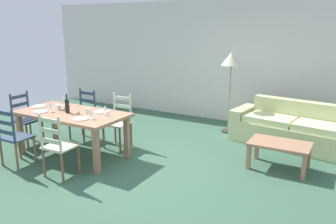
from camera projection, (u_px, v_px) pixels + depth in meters
The scene contains 30 objects.
ground_plane at pixel (139, 168), 5.30m from camera, with size 9.60×9.60×0.02m, color #375B45.
wall_far at pixel (220, 61), 7.74m from camera, with size 9.60×0.16×2.70m, color silver.
dining_table at pixel (72, 117), 5.67m from camera, with size 1.90×0.96×0.75m.
dining_chair_near_left at pixel (14, 137), 5.27m from camera, with size 0.43×0.41×0.96m.
dining_chair_near_right at pixel (57, 146), 4.88m from camera, with size 0.43×0.42×0.96m.
dining_chair_far_left at pixel (84, 115), 6.55m from camera, with size 0.42×0.40×0.96m.
dining_chair_far_right at pixel (119, 121), 6.11m from camera, with size 0.43×0.41×0.96m.
dining_chair_head_west at pixel (25, 118), 6.29m from camera, with size 0.41×0.43×0.96m.
dinner_plate_near_left at pixel (40, 112), 5.65m from camera, with size 0.24×0.24×0.02m, color white.
fork_near_left at pixel (34, 111), 5.72m from camera, with size 0.02×0.17×0.01m, color silver.
dinner_plate_near_right at pixel (81, 119), 5.22m from camera, with size 0.24×0.24×0.02m, color white.
fork_near_right at pixel (73, 118), 5.29m from camera, with size 0.02×0.17×0.01m, color silver.
dinner_plate_far_left at pixel (63, 106), 6.07m from camera, with size 0.24×0.24×0.02m, color white.
fork_far_left at pixel (57, 105), 6.14m from camera, with size 0.02×0.17×0.01m, color silver.
dinner_plate_far_right at pixel (102, 112), 5.64m from camera, with size 0.24×0.24×0.02m, color white.
fork_far_right at pixel (95, 111), 5.71m from camera, with size 0.02×0.17×0.01m, color silver.
dinner_plate_head_west at pixel (39, 106), 6.02m from camera, with size 0.24×0.24×0.02m, color white.
fork_head_west at pixel (33, 106), 6.09m from camera, with size 0.02×0.17×0.01m, color silver.
wine_bottle at pixel (67, 106), 5.59m from camera, with size 0.07×0.07×0.32m.
wine_glass_near_left at pixel (50, 105), 5.65m from camera, with size 0.06×0.06×0.16m.
wine_glass_near_right at pixel (91, 112), 5.21m from camera, with size 0.06×0.06×0.16m.
wine_glass_far_left at pixel (62, 102), 5.87m from camera, with size 0.06×0.06×0.16m.
wine_glass_far_right at pixel (105, 108), 5.45m from camera, with size 0.06×0.06×0.16m.
coffee_cup_primary at pixel (88, 111), 5.55m from camera, with size 0.07×0.07×0.09m, color silver.
coffee_cup_secondary at pixel (59, 107), 5.79m from camera, with size 0.07×0.07×0.09m, color silver.
candle_tall at pixel (64, 107), 5.73m from camera, with size 0.05×0.05×0.24m.
candle_short at pixel (78, 112), 5.50m from camera, with size 0.05×0.05×0.17m.
couch at pixel (296, 130), 6.20m from camera, with size 2.37×1.11×0.80m.
coffee_table at pixel (280, 147), 5.18m from camera, with size 0.90×0.56×0.42m.
standing_lamp at pixel (231, 64), 6.73m from camera, with size 0.40×0.40×1.64m.
Camera 1 is at (2.82, -4.05, 2.16)m, focal length 36.34 mm.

